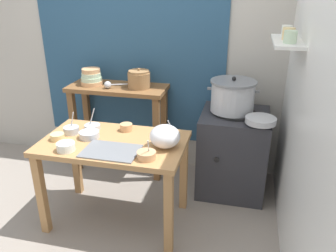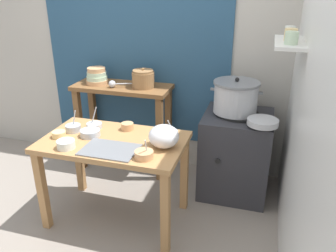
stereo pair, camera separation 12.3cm
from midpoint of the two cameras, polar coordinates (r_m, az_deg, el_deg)
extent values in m
plane|color=gray|center=(3.02, -8.01, -14.71)|extent=(9.00, 9.00, 0.00)
cube|color=#B2ADA3|center=(3.43, -0.06, 14.04)|extent=(4.40, 0.10, 2.60)
cube|color=navy|center=(3.44, -4.48, 14.85)|extent=(1.90, 0.02, 2.10)
cube|color=white|center=(2.44, 24.29, 8.21)|extent=(0.10, 3.20, 2.60)
cube|color=silver|center=(2.59, 21.01, 12.90)|extent=(0.20, 0.56, 0.02)
cylinder|color=#B7D1AD|center=(2.43, 21.39, 13.56)|extent=(0.09, 0.09, 0.08)
cylinder|color=#E5C684|center=(2.58, 21.19, 14.06)|extent=(0.09, 0.09, 0.08)
cylinder|color=silver|center=(2.73, 20.99, 14.51)|extent=(0.08, 0.08, 0.08)
cube|color=#B27F4C|center=(2.65, -7.78, -2.69)|extent=(1.10, 0.66, 0.04)
cube|color=#B27F4C|center=(2.84, -19.12, -10.25)|extent=(0.06, 0.06, 0.68)
cube|color=#B27F4C|center=(2.47, 1.04, -14.47)|extent=(0.06, 0.06, 0.68)
cube|color=#B27F4C|center=(3.24, -13.61, -5.20)|extent=(0.06, 0.06, 0.68)
cube|color=#B27F4C|center=(2.92, 3.98, -7.97)|extent=(0.06, 0.06, 0.68)
cube|color=brown|center=(3.38, -6.65, 6.44)|extent=(0.96, 0.40, 0.04)
cube|color=brown|center=(3.60, -13.58, -0.69)|extent=(0.06, 0.06, 0.86)
cube|color=brown|center=(3.28, -0.33, -2.42)|extent=(0.06, 0.06, 0.86)
cube|color=brown|center=(3.84, -11.43, 1.05)|extent=(0.06, 0.06, 0.86)
cube|color=brown|center=(3.54, 1.06, -0.40)|extent=(0.06, 0.06, 0.86)
cube|color=#2D2D33|center=(3.21, 12.29, -4.58)|extent=(0.60, 0.60, 0.76)
cylinder|color=black|center=(3.05, 12.91, 1.92)|extent=(0.36, 0.36, 0.02)
cylinder|color=black|center=(2.91, 9.54, -5.80)|extent=(0.04, 0.02, 0.04)
cylinder|color=#B7BABF|center=(3.02, 12.41, 4.57)|extent=(0.37, 0.37, 0.26)
cylinder|color=slate|center=(2.98, 12.64, 7.08)|extent=(0.40, 0.40, 0.02)
sphere|color=black|center=(2.98, 12.69, 7.60)|extent=(0.04, 0.04, 0.04)
cube|color=slate|center=(3.02, 8.64, 6.12)|extent=(0.04, 0.02, 0.02)
cube|color=slate|center=(3.00, 16.42, 5.30)|extent=(0.04, 0.02, 0.02)
cylinder|color=olive|center=(3.28, -3.10, 7.73)|extent=(0.21, 0.21, 0.15)
cylinder|color=olive|center=(3.26, -3.13, 9.14)|extent=(0.20, 0.20, 0.02)
sphere|color=olive|center=(3.25, -3.14, 9.52)|extent=(0.02, 0.02, 0.02)
cylinder|color=tan|center=(3.47, -10.76, 7.32)|extent=(0.21, 0.21, 0.04)
cylinder|color=#B7D1AD|center=(3.46, -10.81, 7.94)|extent=(0.20, 0.20, 0.04)
cylinder|color=#B7D1AD|center=(3.45, -10.86, 8.58)|extent=(0.19, 0.19, 0.04)
cylinder|color=tan|center=(3.44, -10.91, 9.23)|extent=(0.18, 0.18, 0.04)
sphere|color=#B7BABF|center=(3.31, -8.27, 6.96)|extent=(0.07, 0.07, 0.07)
cylinder|color=#B7BABF|center=(3.30, -5.98, 7.06)|extent=(0.18, 0.08, 0.01)
cube|color=slate|center=(2.48, -8.32, -3.96)|extent=(0.40, 0.28, 0.01)
ellipsoid|color=white|center=(2.47, 0.72, -1.74)|extent=(0.22, 0.22, 0.17)
cylinder|color=#B7BABF|center=(2.84, 16.78, 0.62)|extent=(0.25, 0.25, 0.05)
cylinder|color=#B7BABF|center=(2.72, -11.62, -1.17)|extent=(0.16, 0.16, 0.05)
cylinder|color=beige|center=(2.71, -11.66, -0.79)|extent=(0.13, 0.13, 0.01)
cylinder|color=#B7BABF|center=(2.66, 1.79, -1.30)|extent=(0.11, 0.11, 0.05)
cylinder|color=brown|center=(2.65, 1.80, -0.90)|extent=(0.10, 0.10, 0.01)
cylinder|color=#B7BABF|center=(2.62, 1.94, -0.43)|extent=(0.06, 0.05, 0.15)
cylinder|color=#E5C684|center=(2.76, -16.57, -1.37)|extent=(0.11, 0.11, 0.05)
cylinder|color=brown|center=(2.75, -16.61, -1.03)|extent=(0.09, 0.09, 0.01)
cylinder|color=silver|center=(2.57, -15.41, -2.99)|extent=(0.13, 0.13, 0.06)
cylinder|color=beige|center=(2.56, -15.47, -2.50)|extent=(0.11, 0.11, 0.01)
cylinder|color=#B7BABF|center=(2.84, -14.38, -0.36)|extent=(0.12, 0.12, 0.05)
cylinder|color=brown|center=(2.83, -14.43, 0.03)|extent=(0.10, 0.10, 0.01)
cylinder|color=#B7BABF|center=(2.82, -14.28, 0.95)|extent=(0.07, 0.03, 0.18)
cylinder|color=tan|center=(2.79, -5.56, -0.07)|extent=(0.10, 0.10, 0.06)
cylinder|color=maroon|center=(2.78, -5.58, 0.36)|extent=(0.09, 0.09, 0.01)
cylinder|color=#B7BABF|center=(2.87, -11.04, 0.07)|extent=(0.13, 0.13, 0.04)
cylinder|color=#BFB28C|center=(2.86, -11.06, 0.34)|extent=(0.11, 0.11, 0.01)
cylinder|color=#B7BABF|center=(2.86, -11.16, 1.47)|extent=(0.06, 0.04, 0.17)
cylinder|color=tan|center=(2.34, -2.53, -4.83)|extent=(0.13, 0.13, 0.05)
cylinder|color=beige|center=(2.33, -2.54, -4.38)|extent=(0.11, 0.11, 0.01)
cylinder|color=#B7BABF|center=(2.32, -2.15, -3.68)|extent=(0.03, 0.09, 0.16)
camera|label=1|loc=(0.06, -88.64, 0.58)|focal=36.41mm
camera|label=2|loc=(0.06, 91.36, -0.58)|focal=36.41mm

